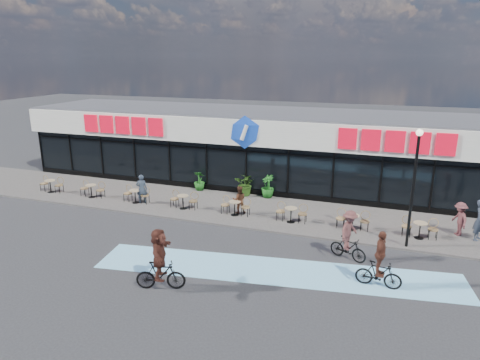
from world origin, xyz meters
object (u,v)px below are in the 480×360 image
object	(u,v)px
patron_left	(142,189)
pedestrian_a	(460,219)
potted_plant_right	(268,186)
potted_plant_left	(199,181)
patron_right	(239,200)
cyclist_b	(349,237)
bistro_set_0	(51,184)
pedestrian_b	(480,220)
potted_plant_mid	(246,184)
lamp_post	(414,179)
cyclist_a	(379,265)

from	to	relation	value
patron_left	pedestrian_a	xyz separation A→B (m)	(15.91, 0.86, -0.03)
potted_plant_right	pedestrian_a	bearing A→B (deg)	-13.84
potted_plant_left	patron_right	xyz separation A→B (m)	(3.57, -2.93, 0.14)
pedestrian_a	cyclist_b	size ratio (longest dim) A/B	0.75
bistro_set_0	pedestrian_b	world-z (taller)	pedestrian_b
bistro_set_0	potted_plant_left	size ratio (longest dim) A/B	1.32
potted_plant_right	patron_right	world-z (taller)	patron_right
cyclist_b	pedestrian_a	bearing A→B (deg)	40.96
potted_plant_left	pedestrian_a	world-z (taller)	pedestrian_a
potted_plant_mid	potted_plant_right	size ratio (longest dim) A/B	1.04
patron_right	bistro_set_0	bearing A→B (deg)	-21.69
patron_right	cyclist_b	size ratio (longest dim) A/B	0.69
potted_plant_left	potted_plant_mid	distance (m)	2.98
lamp_post	pedestrian_a	distance (m)	3.76
potted_plant_left	patron_left	xyz separation A→B (m)	(-2.01, -3.22, 0.23)
lamp_post	potted_plant_left	distance (m)	12.71
bistro_set_0	pedestrian_b	bearing A→B (deg)	1.49
cyclist_a	potted_plant_left	bearing A→B (deg)	142.62
cyclist_a	potted_plant_right	bearing A→B (deg)	127.99
pedestrian_b	cyclist_a	distance (m)	6.82
potted_plant_right	potted_plant_mid	bearing A→B (deg)	-175.83
bistro_set_0	cyclist_b	world-z (taller)	cyclist_b
bistro_set_0	patron_left	bearing A→B (deg)	0.05
lamp_post	pedestrian_a	xyz separation A→B (m)	(2.23, 2.04, -2.23)
cyclist_a	patron_right	bearing A→B (deg)	143.68
pedestrian_b	cyclist_b	size ratio (longest dim) A/B	0.88
cyclist_a	cyclist_b	distance (m)	2.22
lamp_post	bistro_set_0	distance (m)	20.10
bistro_set_0	potted_plant_mid	bearing A→B (deg)	15.68
patron_left	potted_plant_mid	bearing A→B (deg)	-172.23
potted_plant_mid	pedestrian_b	bearing A→B (deg)	-12.32
potted_plant_mid	cyclist_a	bearing A→B (deg)	-46.46
potted_plant_left	pedestrian_a	bearing A→B (deg)	-9.62
bistro_set_0	potted_plant_right	size ratio (longest dim) A/B	1.18
patron_right	cyclist_a	world-z (taller)	cyclist_a
potted_plant_right	pedestrian_b	world-z (taller)	pedestrian_b
cyclist_b	lamp_post	bearing A→B (deg)	39.41
potted_plant_mid	patron_right	bearing A→B (deg)	-78.38
potted_plant_left	pedestrian_b	bearing A→B (deg)	-10.16
potted_plant_mid	potted_plant_right	bearing A→B (deg)	4.17
potted_plant_right	cyclist_b	world-z (taller)	cyclist_b
potted_plant_mid	pedestrian_b	xyz separation A→B (m)	(11.68, -2.55, 0.24)
potted_plant_right	patron_right	distance (m)	3.03
potted_plant_right	cyclist_b	distance (m)	8.11
pedestrian_b	patron_left	bearing A→B (deg)	116.39
potted_plant_left	patron_left	world-z (taller)	patron_left
bistro_set_0	potted_plant_right	world-z (taller)	potted_plant_right
potted_plant_left	patron_left	bearing A→B (deg)	-121.97
bistro_set_0	potted_plant_left	world-z (taller)	potted_plant_left
pedestrian_a	pedestrian_b	distance (m)	0.82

